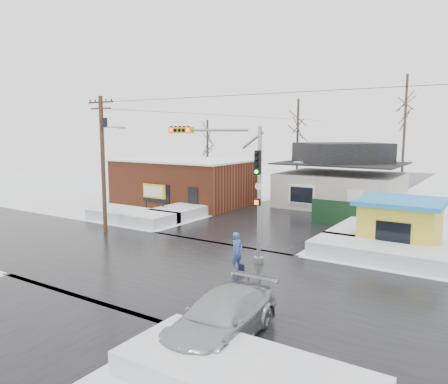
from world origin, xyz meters
The scene contains 21 objects.
ground centered at (0.00, 0.00, 0.00)m, with size 120.00×120.00×0.00m, color white.
road_ns centered at (0.00, 0.00, 0.01)m, with size 10.00×120.00×0.02m, color black.
road_ew centered at (0.00, 0.00, 0.01)m, with size 120.00×10.00×0.02m, color black.
snowbank_nw centered at (-9.00, 7.00, 0.40)m, with size 7.00×3.00×0.80m, color white.
snowbank_ne centered at (9.00, 7.00, 0.40)m, with size 7.00×3.00×0.80m, color white.
snowbank_se centered at (9.00, -7.00, 0.35)m, with size 7.00×3.00×0.70m, color white.
snowbank_nside_w centered at (-7.00, 12.00, 0.40)m, with size 3.00×8.00×0.80m, color white.
snowbank_nside_e centered at (7.00, 12.00, 0.40)m, with size 3.00×8.00×0.80m, color white.
traffic_signal centered at (2.43, 2.97, 4.54)m, with size 6.05×0.68×7.00m.
utility_pole centered at (-7.93, 3.50, 5.11)m, with size 3.15×0.44×9.00m.
brick_building centered at (-11.00, 15.99, 2.08)m, with size 12.20×8.20×4.12m.
marquee_sign centered at (-9.00, 9.49, 1.92)m, with size 2.20×0.21×2.55m.
house centered at (2.00, 22.00, 2.62)m, with size 10.40×8.40×5.76m.
kiosk centered at (9.50, 9.99, 1.46)m, with size 4.60×4.60×2.88m.
fence centered at (6.50, 14.00, 0.90)m, with size 8.00×0.12×1.80m, color black.
tree_far_left centered at (-4.00, 26.00, 7.95)m, with size 3.00×3.00×10.00m.
tree_far_mid centered at (6.00, 28.00, 9.54)m, with size 3.00×3.00×12.00m.
tree_far_west centered at (-14.00, 24.00, 6.36)m, with size 3.00×3.00×8.00m.
pedestrian centered at (3.71, 1.33, 0.94)m, with size 0.68×0.45×1.87m, color #3B5DA6.
car centered at (7.01, -5.05, 0.76)m, with size 2.13×5.23×1.52m, color #9EA1A5.
shopping_bag centered at (4.00, 1.27, 0.17)m, with size 0.28×0.12×0.35m, color black.
Camera 1 is at (14.39, -16.27, 6.76)m, focal length 35.00 mm.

